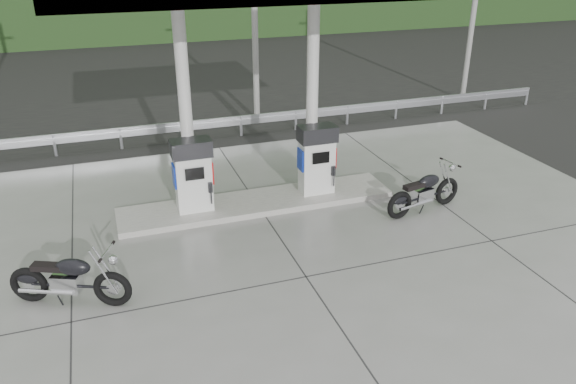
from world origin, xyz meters
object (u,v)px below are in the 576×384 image
object	(u,v)px
motorcycle_left	(69,279)
motorcycle_right	(424,192)
gas_pump_left	(193,175)
gas_pump_right	(317,160)

from	to	relation	value
motorcycle_left	motorcycle_right	bearing A→B (deg)	32.52
gas_pump_left	gas_pump_right	bearing A→B (deg)	0.00
motorcycle_left	gas_pump_left	bearing A→B (deg)	69.28
gas_pump_right	gas_pump_left	bearing A→B (deg)	180.00
gas_pump_right	motorcycle_right	size ratio (longest dim) A/B	0.84
gas_pump_right	motorcycle_right	distance (m)	2.82
motorcycle_left	motorcycle_right	distance (m)	8.38
gas_pump_right	motorcycle_left	xyz separation A→B (m)	(-6.06, -2.89, -0.53)
gas_pump_left	gas_pump_right	distance (m)	3.20
gas_pump_left	motorcycle_left	world-z (taller)	gas_pump_left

